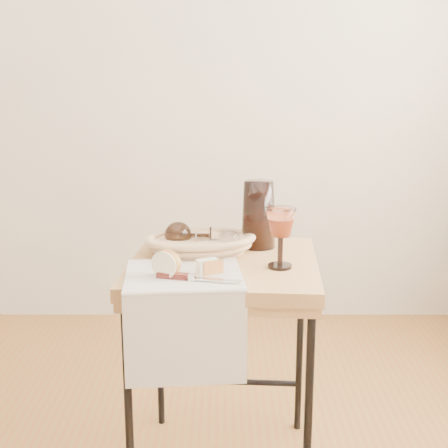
# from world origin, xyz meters

# --- Properties ---
(wall_back) EXTENTS (3.60, 0.00, 2.70)m
(wall_back) POSITION_xyz_m (0.00, 1.80, 1.35)
(wall_back) COLOR #BFB6A4
(wall_back) RESTS_ON ground
(side_table) EXTENTS (0.61, 0.61, 0.73)m
(side_table) POSITION_xyz_m (0.50, 0.45, 0.36)
(side_table) COLOR brown
(side_table) RESTS_ON floor
(tea_towel) EXTENTS (0.35, 0.32, 0.01)m
(tea_towel) POSITION_xyz_m (0.38, 0.30, 0.73)
(tea_towel) COLOR beige
(tea_towel) RESTS_ON side_table
(bread_basket) EXTENTS (0.36, 0.28, 0.06)m
(bread_basket) POSITION_xyz_m (0.42, 0.53, 0.75)
(bread_basket) COLOR #A37F5E
(bread_basket) RESTS_ON side_table
(goblet_lying_a) EXTENTS (0.14, 0.09, 0.09)m
(goblet_lying_a) POSITION_xyz_m (0.40, 0.54, 0.78)
(goblet_lying_a) COLOR #352115
(goblet_lying_a) RESTS_ON bread_basket
(goblet_lying_b) EXTENTS (0.12, 0.08, 0.07)m
(goblet_lying_b) POSITION_xyz_m (0.47, 0.51, 0.77)
(goblet_lying_b) COLOR white
(goblet_lying_b) RESTS_ON bread_basket
(pitcher) EXTENTS (0.24, 0.28, 0.26)m
(pitcher) POSITION_xyz_m (0.61, 0.60, 0.84)
(pitcher) COLOR black
(pitcher) RESTS_ON side_table
(wine_goblet) EXTENTS (0.11, 0.11, 0.18)m
(wine_goblet) POSITION_xyz_m (0.66, 0.37, 0.82)
(wine_goblet) COLOR white
(wine_goblet) RESTS_ON side_table
(apple_half) EXTENTS (0.10, 0.08, 0.08)m
(apple_half) POSITION_xyz_m (0.34, 0.28, 0.77)
(apple_half) COLOR #B4161D
(apple_half) RESTS_ON tea_towel
(apple_wedge) EXTENTS (0.07, 0.06, 0.04)m
(apple_wedge) POSITION_xyz_m (0.45, 0.30, 0.75)
(apple_wedge) COLOR #FBF6CD
(apple_wedge) RESTS_ON tea_towel
(table_knife) EXTENTS (0.23, 0.08, 0.02)m
(table_knife) POSITION_xyz_m (0.42, 0.24, 0.74)
(table_knife) COLOR silver
(table_knife) RESTS_ON tea_towel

